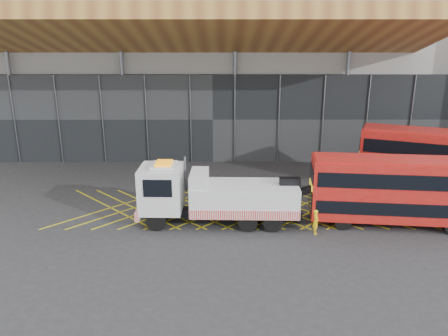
{
  "coord_description": "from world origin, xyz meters",
  "views": [
    {
      "loc": [
        2.93,
        -27.91,
        11.41
      ],
      "look_at": [
        3.0,
        1.5,
        2.4
      ],
      "focal_mm": 35.0,
      "sensor_mm": 36.0,
      "label": 1
    }
  ],
  "objects_px": {
    "recovery_truck": "(213,195)",
    "bus_second": "(443,160)",
    "worker": "(316,222)",
    "bus_towed": "(398,189)"
  },
  "relations": [
    {
      "from": "worker",
      "to": "bus_towed",
      "type": "bearing_deg",
      "value": -72.97
    },
    {
      "from": "recovery_truck",
      "to": "bus_second",
      "type": "height_order",
      "value": "bus_second"
    },
    {
      "from": "recovery_truck",
      "to": "bus_towed",
      "type": "xyz_separation_m",
      "value": [
        11.37,
        -0.28,
        0.51
      ]
    },
    {
      "from": "recovery_truck",
      "to": "bus_towed",
      "type": "distance_m",
      "value": 11.39
    },
    {
      "from": "bus_towed",
      "to": "recovery_truck",
      "type": "bearing_deg",
      "value": -175.06
    },
    {
      "from": "recovery_truck",
      "to": "bus_towed",
      "type": "height_order",
      "value": "bus_towed"
    },
    {
      "from": "worker",
      "to": "recovery_truck",
      "type": "bearing_deg",
      "value": 79.99
    },
    {
      "from": "bus_second",
      "to": "worker",
      "type": "bearing_deg",
      "value": -124.42
    },
    {
      "from": "recovery_truck",
      "to": "bus_second",
      "type": "relative_size",
      "value": 0.99
    },
    {
      "from": "recovery_truck",
      "to": "bus_towed",
      "type": "bearing_deg",
      "value": 0.03
    }
  ]
}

